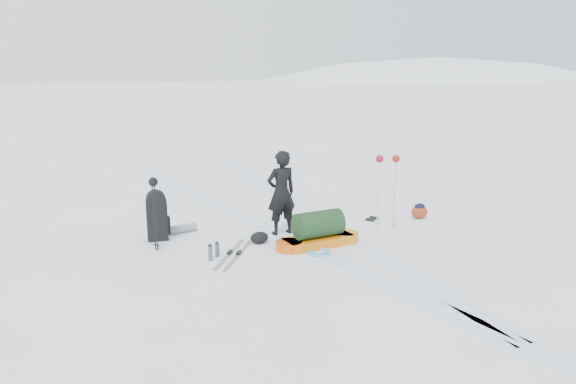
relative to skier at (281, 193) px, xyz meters
name	(u,v)px	position (x,y,z in m)	size (l,w,h in m)	color
ground	(296,241)	(0.01, -0.56, -0.85)	(200.00, 200.00, 0.00)	white
ski_tracks	(300,226)	(0.62, 0.31, -0.84)	(3.38, 17.97, 0.01)	silver
skier	(281,193)	(0.00, 0.00, 0.00)	(0.62, 0.41, 1.69)	black
pulk_sled	(318,232)	(0.26, -0.98, -0.59)	(1.74, 0.59, 0.67)	orange
expedition_rucksack	(160,216)	(-2.21, 0.85, -0.39)	(1.08, 0.50, 0.98)	black
ski_poles_black	(154,191)	(-2.48, 0.22, 0.27)	(0.17, 0.20, 1.36)	black
ski_poles_silver	(387,167)	(2.06, -0.72, 0.45)	(0.47, 0.29, 1.55)	silver
touring_skis_grey	(234,254)	(-1.34, -0.69, -0.83)	(1.27, 1.43, 0.06)	#94959C
touring_skis_white	(372,220)	(2.19, -0.11, -0.83)	(1.15, 1.85, 0.07)	silver
rope_coil	(319,252)	(0.02, -1.37, -0.82)	(0.53, 0.53, 0.05)	#56B6D2
small_daypack	(419,211)	(3.23, -0.45, -0.68)	(0.48, 0.43, 0.34)	maroon
thermos_pair	(214,251)	(-1.74, -0.71, -0.71)	(0.26, 0.21, 0.29)	#575B5E
stuff_sack	(259,238)	(-0.65, -0.33, -0.73)	(0.41, 0.34, 0.22)	black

